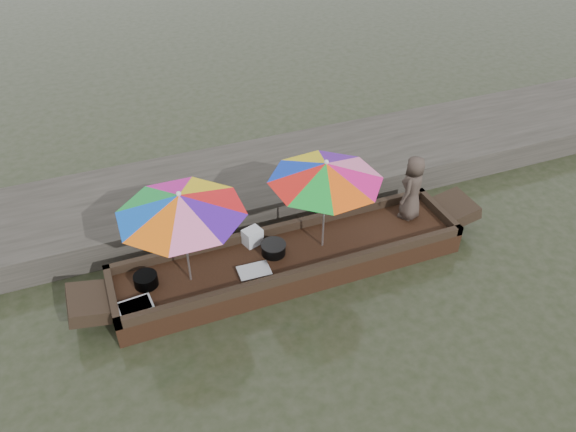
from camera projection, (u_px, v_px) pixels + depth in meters
name	position (u px, v px, depth m)	size (l,w,h in m)	color
water	(290.00, 270.00, 8.83)	(80.00, 80.00, 0.00)	black
dock	(246.00, 184.00, 10.30)	(22.00, 2.20, 0.50)	#2D2B26
boat_hull	(290.00, 262.00, 8.72)	(5.44, 1.20, 0.35)	black
cooking_pot	(146.00, 280.00, 8.01)	(0.34, 0.34, 0.18)	black
tray_crayfish	(135.00, 308.00, 7.65)	(0.47, 0.33, 0.09)	silver
tray_scallop	(254.00, 272.00, 8.24)	(0.47, 0.33, 0.06)	silver
charcoal_grill	(274.00, 249.00, 8.56)	(0.37, 0.37, 0.17)	black
supply_bag	(252.00, 237.00, 8.73)	(0.28, 0.22, 0.26)	silver
vendor	(413.00, 187.00, 9.04)	(0.56, 0.36, 1.13)	#3E332C
umbrella_bow	(185.00, 238.00, 7.69)	(1.77, 1.77, 1.55)	yellow
umbrella_stern	(324.00, 205.00, 8.30)	(1.69, 1.69, 1.55)	pink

